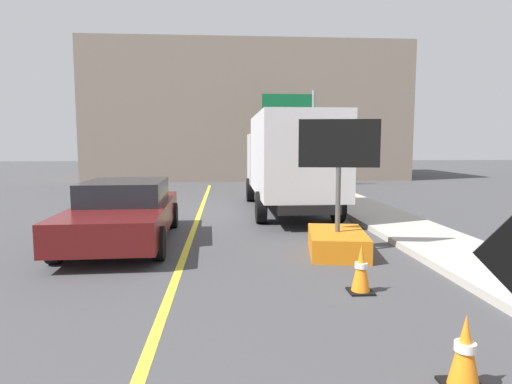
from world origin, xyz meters
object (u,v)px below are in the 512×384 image
object	(u,v)px
arrow_board_trailer	(337,230)
traffic_cone_near_sign	(465,352)
highway_guide_sign	(299,121)
box_truck	(289,159)
pickup_car	(124,211)
traffic_cone_mid_lane	(361,269)

from	to	relation	value
arrow_board_trailer	traffic_cone_near_sign	bearing A→B (deg)	-91.33
arrow_board_trailer	traffic_cone_near_sign	size ratio (longest dim) A/B	3.88
arrow_board_trailer	highway_guide_sign	xyz separation A→B (m)	(1.59, 14.28, 2.94)
box_truck	highway_guide_sign	size ratio (longest dim) A/B	1.50
highway_guide_sign	traffic_cone_near_sign	distance (m)	19.54
pickup_car	box_truck	bearing A→B (deg)	43.90
arrow_board_trailer	traffic_cone_mid_lane	bearing A→B (deg)	-96.04
highway_guide_sign	traffic_cone_mid_lane	xyz separation A→B (m)	(-1.84, -16.62, -3.06)
pickup_car	traffic_cone_near_sign	size ratio (longest dim) A/B	7.37
arrow_board_trailer	box_truck	world-z (taller)	box_truck
traffic_cone_mid_lane	arrow_board_trailer	bearing A→B (deg)	83.96
arrow_board_trailer	highway_guide_sign	world-z (taller)	highway_guide_sign
arrow_board_trailer	traffic_cone_near_sign	distance (m)	4.95
highway_guide_sign	traffic_cone_near_sign	world-z (taller)	highway_guide_sign
traffic_cone_near_sign	traffic_cone_mid_lane	world-z (taller)	traffic_cone_mid_lane
arrow_board_trailer	traffic_cone_near_sign	world-z (taller)	arrow_board_trailer
arrow_board_trailer	traffic_cone_mid_lane	world-z (taller)	arrow_board_trailer
pickup_car	highway_guide_sign	bearing A→B (deg)	64.54
pickup_car	traffic_cone_mid_lane	world-z (taller)	pickup_car
box_truck	pickup_car	size ratio (longest dim) A/B	1.46
pickup_car	traffic_cone_mid_lane	distance (m)	5.71
traffic_cone_near_sign	traffic_cone_mid_lane	distance (m)	2.60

